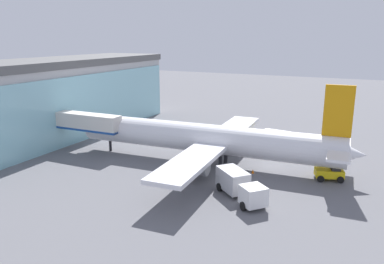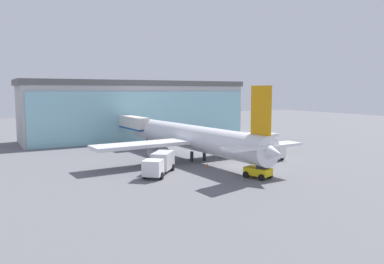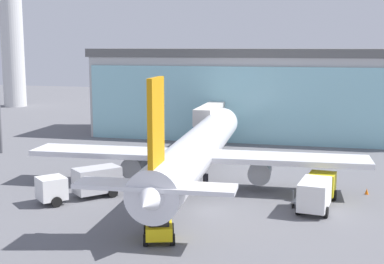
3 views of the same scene
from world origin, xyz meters
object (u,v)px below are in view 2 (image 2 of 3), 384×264
(baggage_cart, at_px, (261,155))
(pushback_tug, at_px, (259,170))
(airplane, at_px, (191,137))
(safety_cone_wingtip, at_px, (266,149))
(catering_truck, at_px, (160,163))
(jet_bridge, at_px, (130,123))
(fuel_truck, at_px, (268,149))
(safety_cone_nose, at_px, (207,165))

(baggage_cart, distance_m, pushback_tug, 14.42)
(airplane, height_order, safety_cone_wingtip, airplane)
(catering_truck, relative_size, pushback_tug, 1.93)
(jet_bridge, bearing_deg, safety_cone_wingtip, -137.54)
(safety_cone_wingtip, bearing_deg, fuel_truck, -128.19)
(airplane, bearing_deg, baggage_cart, -117.08)
(jet_bridge, relative_size, safety_cone_wingtip, 26.25)
(baggage_cart, bearing_deg, pushback_tug, 150.58)
(pushback_tug, xyz_separation_m, safety_cone_nose, (-2.04, 8.86, -0.70))
(baggage_cart, bearing_deg, catering_truck, 109.96)
(pushback_tug, bearing_deg, safety_cone_wingtip, -61.39)
(catering_truck, bearing_deg, airplane, 171.83)
(safety_cone_nose, bearing_deg, catering_truck, -173.25)
(jet_bridge, height_order, airplane, airplane)
(catering_truck, xyz_separation_m, baggage_cart, (19.09, 3.03, -0.97))
(catering_truck, distance_m, pushback_tug, 12.59)
(jet_bridge, relative_size, baggage_cart, 4.73)
(catering_truck, distance_m, safety_cone_nose, 7.87)
(jet_bridge, bearing_deg, airplane, -173.18)
(baggage_cart, bearing_deg, airplane, 78.15)
(pushback_tug, bearing_deg, jet_bridge, -12.18)
(fuel_truck, xyz_separation_m, safety_cone_wingtip, (4.26, 5.42, -1.19))
(pushback_tug, bearing_deg, fuel_truck, -63.31)
(fuel_truck, relative_size, safety_cone_nose, 13.65)
(fuel_truck, xyz_separation_m, baggage_cart, (-0.98, 0.39, -0.97))
(pushback_tug, bearing_deg, airplane, -14.56)
(fuel_truck, bearing_deg, jet_bridge, 37.29)
(catering_truck, relative_size, baggage_cart, 2.28)
(jet_bridge, xyz_separation_m, safety_cone_wingtip, (18.84, -19.25, -4.11))
(jet_bridge, height_order, fuel_truck, jet_bridge)
(pushback_tug, relative_size, safety_cone_nose, 6.57)
(jet_bridge, xyz_separation_m, safety_cone_nose, (2.23, -26.40, -4.11))
(jet_bridge, bearing_deg, fuel_truck, -151.34)
(catering_truck, relative_size, safety_cone_nose, 12.67)
(baggage_cart, height_order, safety_cone_nose, baggage_cart)
(airplane, height_order, pushback_tug, airplane)
(catering_truck, distance_m, baggage_cart, 19.35)
(jet_bridge, relative_size, airplane, 0.37)
(airplane, relative_size, catering_truck, 5.65)
(jet_bridge, height_order, pushback_tug, jet_bridge)
(catering_truck, height_order, safety_cone_nose, catering_truck)
(baggage_cart, relative_size, safety_cone_nose, 5.55)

